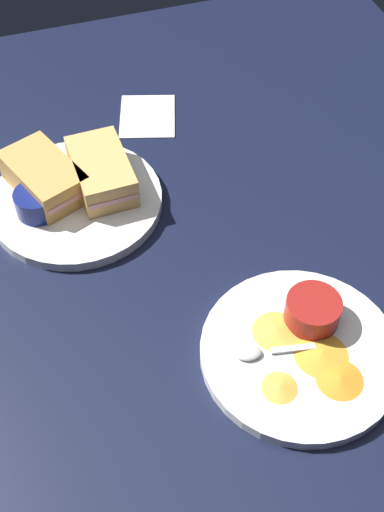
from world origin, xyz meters
TOP-DOWN VIEW (x-y plane):
  - ground_plane at (0.00, 0.00)cm, footprint 110.00×110.00cm
  - plate_sandwich_main at (-7.24, -13.28)cm, footprint 25.08×25.08cm
  - sandwich_half_near at (-8.84, -8.79)cm, footprint 13.46×7.97cm
  - sandwich_half_far at (-10.32, -16.91)cm, footprint 14.91×11.87cm
  - ramekin_dark_sauce at (-6.20, -18.83)cm, footprint 6.10×6.10cm
  - spoon_by_dark_ramekin at (-6.29, -13.72)cm, footprint 2.26×9.88cm
  - plate_chips_companion at (26.50, 7.19)cm, footprint 24.32×24.32cm
  - ramekin_light_gravy at (22.85, 10.23)cm, footprint 6.87×6.87cm
  - spoon_by_gravy_ramekin at (25.52, 2.20)cm, footprint 3.36×9.95cm
  - plantain_chip_scatter at (28.03, 7.40)cm, footprint 16.60×13.74cm
  - paper_napkin_folded at (-23.63, 2.12)cm, footprint 13.17×11.85cm

SIDE VIEW (x-z plane):
  - ground_plane at x=0.00cm, z-range -3.00..0.00cm
  - paper_napkin_folded at x=-23.63cm, z-range 0.00..0.40cm
  - plate_sandwich_main at x=-7.24cm, z-range 0.00..1.60cm
  - plate_chips_companion at x=26.50cm, z-range 0.00..1.60cm
  - plantain_chip_scatter at x=28.03cm, z-range 1.60..2.20cm
  - spoon_by_dark_ramekin at x=-6.29cm, z-range 1.56..2.36cm
  - spoon_by_gravy_ramekin at x=25.52cm, z-range 1.56..2.36cm
  - ramekin_light_gravy at x=22.85cm, z-range 1.74..5.28cm
  - ramekin_dark_sauce at x=-6.20cm, z-range 1.74..5.34cm
  - sandwich_half_near at x=-8.84cm, z-range 1.60..6.40cm
  - sandwich_half_far at x=-10.32cm, z-range 1.60..6.40cm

